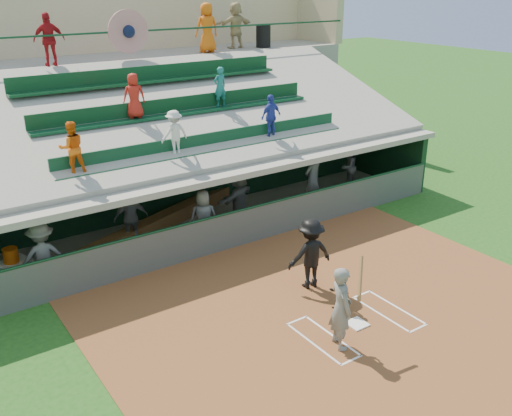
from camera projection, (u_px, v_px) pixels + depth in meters
ground at (357, 325)px, 12.95m from camera, size 100.00×100.00×0.00m
dirt_slab at (342, 315)px, 13.33m from camera, size 11.00×9.00×0.02m
home_plate at (357, 324)px, 12.94m from camera, size 0.43×0.43×0.03m
batters_box_chalk at (357, 324)px, 12.95m from camera, size 2.65×1.85×0.01m
dugout_floor at (208, 226)px, 18.11m from camera, size 16.00×3.50×0.04m
concourse_slab at (120, 116)px, 22.42m from camera, size 20.00×3.00×4.60m
grandstand at (152, 133)px, 20.14m from camera, size 20.40×10.40×7.80m
batter_at_plate at (341, 307)px, 11.86m from camera, size 0.94×0.81×1.95m
catcher at (339, 290)px, 13.43m from camera, size 0.56×0.48×0.98m
home_umpire at (310, 254)px, 14.24m from camera, size 1.27×0.85×1.83m
dugout_bench at (195, 206)px, 19.06m from camera, size 14.26×6.02×0.45m
white_table at (15, 273)px, 14.47m from camera, size 0.92×0.81×0.67m
water_cooler at (11, 255)px, 14.24m from camera, size 0.37×0.37×0.37m
dugout_player_a at (43, 256)px, 14.12m from camera, size 1.21×0.77×1.78m
dugout_player_b at (131, 218)px, 16.47m from camera, size 1.06×0.58×1.71m
dugout_player_c at (204, 218)px, 16.54m from camera, size 0.96×0.80×1.67m
dugout_player_d at (239, 198)px, 17.79m from camera, size 1.77×1.21×1.83m
dugout_player_e at (312, 180)px, 19.21m from camera, size 0.79×0.59×1.97m
dugout_player_f at (348, 167)px, 21.05m from camera, size 0.96×0.84×1.65m
trash_bin at (263, 36)px, 24.20m from camera, size 0.62×0.62×0.93m
concourse_staff_a at (49, 39)px, 18.80m from camera, size 1.03×0.48×1.72m
concourse_staff_b at (207, 28)px, 22.33m from camera, size 0.98×0.70×1.88m
concourse_staff_c at (236, 25)px, 23.71m from camera, size 1.75×0.64×1.86m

